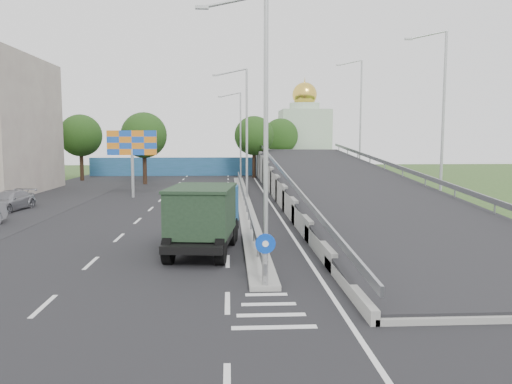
{
  "coord_description": "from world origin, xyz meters",
  "views": [
    {
      "loc": [
        -1.14,
        -13.26,
        4.84
      ],
      "look_at": [
        0.21,
        11.31,
        2.2
      ],
      "focal_mm": 35.0,
      "sensor_mm": 36.0,
      "label": 1
    }
  ],
  "objects": [
    {
      "name": "tree_median_far",
      "position": [
        2.0,
        48.0,
        5.18
      ],
      "size": [
        4.8,
        4.8,
        7.6
      ],
      "color": "black",
      "rests_on": "ground"
    },
    {
      "name": "blue_wall",
      "position": [
        -4.0,
        52.0,
        1.2
      ],
      "size": [
        30.0,
        0.5,
        2.4
      ],
      "primitive_type": "cube",
      "color": "#21587B",
      "rests_on": "ground"
    },
    {
      "name": "lamp_post_mid",
      "position": [
        0.11,
        26.0,
        5.81
      ],
      "size": [
        2.74,
        0.18,
        10.08
      ],
      "color": "#B2B5B7",
      "rests_on": "median"
    },
    {
      "name": "billboard",
      "position": [
        -9.0,
        28.0,
        4.19
      ],
      "size": [
        4.0,
        0.24,
        5.5
      ],
      "color": "#B2B5B7",
      "rests_on": "ground"
    },
    {
      "name": "median_guardrail",
      "position": [
        0.0,
        24.0,
        0.75
      ],
      "size": [
        0.09,
        44.0,
        0.71
      ],
      "color": "gray",
      "rests_on": "median"
    },
    {
      "name": "median",
      "position": [
        0.0,
        24.0,
        0.1
      ],
      "size": [
        1.0,
        44.0,
        0.2
      ],
      "primitive_type": "cube",
      "color": "gray",
      "rests_on": "ground"
    },
    {
      "name": "church",
      "position": [
        10.0,
        60.0,
        5.31
      ],
      "size": [
        7.0,
        7.0,
        13.8
      ],
      "color": "#B2CCAD",
      "rests_on": "ground"
    },
    {
      "name": "lamp_post_near",
      "position": [
        0.11,
        6.0,
        5.81
      ],
      "size": [
        2.74,
        0.18,
        10.08
      ],
      "color": "#B2B5B7",
      "rests_on": "median"
    },
    {
      "name": "overpass_ramp",
      "position": [
        7.5,
        24.0,
        1.75
      ],
      "size": [
        10.0,
        50.0,
        3.5
      ],
      "color": "gray",
      "rests_on": "ground"
    },
    {
      "name": "parking_strip",
      "position": [
        -16.0,
        20.0,
        0.0
      ],
      "size": [
        8.0,
        90.0,
        0.05
      ],
      "primitive_type": "cube",
      "color": "black",
      "rests_on": "ground"
    },
    {
      "name": "parked_car_d",
      "position": [
        -15.9,
        20.77,
        0.67
      ],
      "size": [
        2.49,
        4.83,
        1.34
      ],
      "primitive_type": "imported",
      "rotation": [
        0.0,
        0.0,
        -0.14
      ],
      "color": "gray",
      "rests_on": "ground"
    },
    {
      "name": "tree_ramp_far",
      "position": [
        6.0,
        55.0,
        5.18
      ],
      "size": [
        4.8,
        4.8,
        7.6
      ],
      "color": "black",
      "rests_on": "ground"
    },
    {
      "name": "ground",
      "position": [
        0.0,
        0.0,
        0.0
      ],
      "size": [
        160.0,
        160.0,
        0.0
      ],
      "primitive_type": "plane",
      "color": "#2D4C1E",
      "rests_on": "ground"
    },
    {
      "name": "tree_left_far",
      "position": [
        -18.0,
        45.0,
        5.18
      ],
      "size": [
        4.8,
        4.8,
        7.6
      ],
      "color": "black",
      "rests_on": "ground"
    },
    {
      "name": "sign_bollard",
      "position": [
        0.0,
        2.17,
        1.03
      ],
      "size": [
        0.64,
        0.23,
        1.67
      ],
      "color": "black",
      "rests_on": "median"
    },
    {
      "name": "tree_left_mid",
      "position": [
        -10.0,
        40.0,
        5.18
      ],
      "size": [
        4.8,
        4.8,
        7.6
      ],
      "color": "black",
      "rests_on": "ground"
    },
    {
      "name": "dump_truck",
      "position": [
        -2.18,
        8.17,
        1.58
      ],
      "size": [
        3.12,
        6.72,
        2.86
      ],
      "rotation": [
        0.0,
        0.0,
        -0.12
      ],
      "color": "black",
      "rests_on": "ground"
    },
    {
      "name": "road_surface",
      "position": [
        -3.0,
        20.0,
        0.0
      ],
      "size": [
        26.0,
        90.0,
        0.04
      ],
      "primitive_type": "cube",
      "color": "black",
      "rests_on": "ground"
    },
    {
      "name": "lamp_post_far",
      "position": [
        0.11,
        46.0,
        5.81
      ],
      "size": [
        2.74,
        0.18,
        10.08
      ],
      "color": "#B2B5B7",
      "rests_on": "median"
    }
  ]
}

